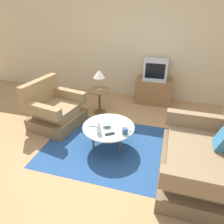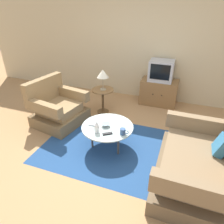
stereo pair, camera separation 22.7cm
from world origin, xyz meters
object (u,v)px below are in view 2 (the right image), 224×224
at_px(couch, 200,165).
at_px(coffee_table, 108,128).
at_px(tv_stand, 159,92).
at_px(television, 161,71).
at_px(tv_remote_dark, 107,134).
at_px(bowl, 106,125).
at_px(vase, 97,127).
at_px(side_table, 103,96).
at_px(table_lamp, 103,74).
at_px(tv_remote_silver, 93,125).
at_px(mug, 123,131).
at_px(armchair, 57,109).

bearing_deg(couch, coffee_table, 78.24).
height_order(tv_stand, television, television).
bearing_deg(tv_remote_dark, bowl, -96.08).
distance_m(vase, tv_remote_dark, 0.19).
bearing_deg(side_table, bowl, -65.39).
height_order(table_lamp, tv_remote_dark, table_lamp).
distance_m(vase, tv_remote_silver, 0.23).
xyz_separation_m(tv_stand, bowl, (-0.57, -2.01, 0.14)).
height_order(side_table, tv_remote_silver, side_table).
bearing_deg(bowl, vase, -107.48).
height_order(vase, bowl, vase).
xyz_separation_m(television, tv_remote_silver, (-0.79, -2.05, -0.41)).
height_order(couch, tv_remote_silver, couch).
bearing_deg(mug, vase, -166.96).
relative_size(couch, table_lamp, 3.46).
bearing_deg(bowl, mug, -19.01).
xyz_separation_m(coffee_table, television, (0.55, 1.99, 0.45)).
height_order(table_lamp, mug, table_lamp).
height_order(armchair, bowl, armchair).
height_order(coffee_table, tv_remote_dark, tv_remote_dark).
xyz_separation_m(vase, tv_remote_dark, (0.17, 0.01, -0.08)).
bearing_deg(tv_stand, coffee_table, -105.37).
bearing_deg(tv_remote_dark, television, -136.72).
relative_size(armchair, television, 1.99).
relative_size(armchair, tv_stand, 1.25).
xyz_separation_m(armchair, tv_stand, (1.80, 1.58, -0.00)).
height_order(tv_stand, tv_remote_dark, tv_stand).
height_order(table_lamp, vase, table_lamp).
bearing_deg(armchair, vase, 71.55).
height_order(armchair, side_table, armchair).
bearing_deg(couch, tv_remote_dark, 86.39).
bearing_deg(tv_remote_silver, television, -113.55).
xyz_separation_m(couch, tv_stand, (-0.91, 2.31, -0.00)).
relative_size(vase, tv_remote_dark, 1.28).
height_order(mug, tv_remote_silver, mug).
height_order(couch, coffee_table, couch).
distance_m(television, mug, 2.16).
relative_size(table_lamp, tv_remote_silver, 3.07).
distance_m(armchair, tv_remote_silver, 1.13).
distance_m(tv_stand, tv_remote_dark, 2.26).
height_order(television, vase, television).
bearing_deg(side_table, television, 38.46).
bearing_deg(tv_remote_silver, armchair, -27.87).
height_order(tv_stand, mug, tv_stand).
height_order(side_table, bowl, side_table).
xyz_separation_m(armchair, tv_remote_silver, (1.01, -0.48, 0.12)).
bearing_deg(coffee_table, side_table, 116.05).
xyz_separation_m(mug, tv_remote_silver, (-0.55, 0.07, -0.04)).
relative_size(mug, tv_remote_silver, 0.96).
xyz_separation_m(armchair, vase, (1.16, -0.64, 0.21)).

